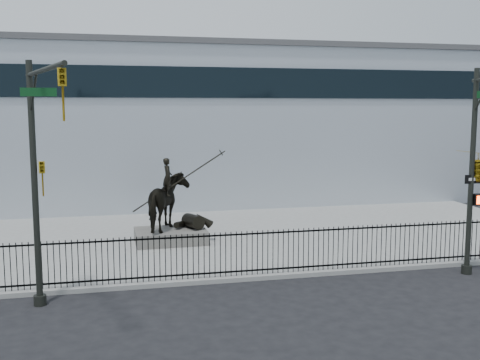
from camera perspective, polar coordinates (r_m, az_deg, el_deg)
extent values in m
plane|color=black|center=(18.02, 3.42, -11.09)|extent=(120.00, 120.00, 0.00)
cube|color=gray|center=(24.55, -1.18, -5.88)|extent=(30.00, 12.00, 0.15)
cube|color=silver|center=(36.74, -5.33, 5.47)|extent=(44.00, 14.00, 9.00)
cube|color=black|center=(19.08, 2.36, -9.08)|extent=(22.00, 0.05, 0.05)
cube|color=black|center=(18.76, 2.38, -5.42)|extent=(22.00, 0.05, 0.05)
cube|color=black|center=(18.92, 2.37, -7.34)|extent=(22.00, 0.03, 1.50)
cube|color=#52504B|center=(23.51, -7.06, -5.67)|extent=(2.93, 2.05, 0.54)
imported|color=black|center=(23.23, -7.11, -2.26)|extent=(2.00, 2.32, 2.30)
imported|color=black|center=(23.07, -7.37, 0.31)|extent=(0.38, 0.57, 1.55)
cylinder|color=black|center=(23.15, -6.37, -0.24)|extent=(3.69, 0.14, 2.34)
cylinder|color=black|center=(17.64, -19.65, -11.42)|extent=(0.36, 0.36, 0.30)
cylinder|color=black|center=(16.89, -20.14, -0.58)|extent=(0.18, 0.18, 7.00)
cylinder|color=black|center=(14.59, -19.36, 10.49)|extent=(1.47, 4.84, 0.12)
imported|color=gold|center=(12.39, -17.55, 8.27)|extent=(0.18, 0.22, 1.10)
imported|color=gold|center=(16.83, -19.43, 0.12)|extent=(0.16, 0.20, 1.00)
cube|color=#0C3F19|center=(15.51, -19.79, 8.41)|extent=(0.90, 0.03, 0.22)
cylinder|color=black|center=(21.13, 22.02, -8.41)|extent=(0.36, 0.36, 0.30)
cylinder|color=black|center=(20.50, 22.47, 0.65)|extent=(0.18, 0.18, 7.00)
imported|color=gold|center=(20.61, 23.00, 1.21)|extent=(0.53, 2.48, 1.00)
cube|color=black|center=(20.74, 23.06, -1.82)|extent=(0.38, 0.22, 0.38)
cube|color=black|center=(20.60, 22.98, 0.09)|extent=(0.95, 0.03, 0.30)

